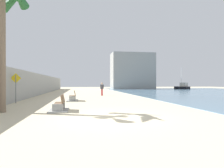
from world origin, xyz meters
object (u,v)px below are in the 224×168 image
(bench_near, at_px, (59,107))
(boat_distant, at_px, (182,87))
(palm_tree, at_px, (2,11))
(person_walking, at_px, (102,88))
(bench_far, at_px, (73,98))
(pedestrian_sign, at_px, (16,85))

(bench_near, distance_m, boat_distant, 49.30)
(palm_tree, distance_m, person_walking, 16.90)
(palm_tree, distance_m, boat_distant, 51.61)
(bench_far, height_order, pedestrian_sign, pedestrian_sign)
(bench_near, height_order, boat_distant, boat_distant)
(person_walking, distance_m, pedestrian_sign, 12.21)
(boat_distant, height_order, pedestrian_sign, boat_distant)
(person_walking, xyz_separation_m, pedestrian_sign, (-8.20, -9.04, 0.53))
(palm_tree, xyz_separation_m, boat_distant, (32.57, 39.70, -5.12))
(palm_tree, relative_size, boat_distant, 1.29)
(bench_near, xyz_separation_m, bench_far, (0.54, 6.86, 0.00))
(palm_tree, height_order, person_walking, palm_tree)
(person_walking, bearing_deg, boat_distant, 44.98)
(palm_tree, bearing_deg, bench_far, 61.94)
(palm_tree, xyz_separation_m, bench_far, (3.72, 6.97, -5.60))
(person_walking, xyz_separation_m, boat_distant, (25.25, 25.24, -0.32))
(bench_near, relative_size, person_walking, 1.19)
(person_walking, bearing_deg, bench_near, -106.09)
(pedestrian_sign, bearing_deg, bench_near, -52.58)
(bench_near, relative_size, bench_far, 0.98)
(bench_near, xyz_separation_m, person_walking, (4.14, 14.34, 0.80))
(palm_tree, height_order, pedestrian_sign, palm_tree)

